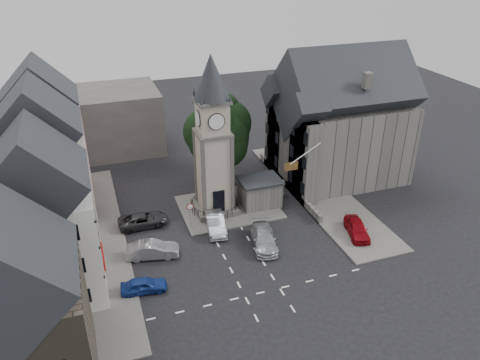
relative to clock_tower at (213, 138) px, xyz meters
name	(u,v)px	position (x,y,z in m)	size (l,w,h in m)	color
ground	(240,254)	(0.00, -7.99, -8.12)	(120.00, 120.00, 0.00)	black
pavement_west	(92,243)	(-12.50, -1.99, -8.05)	(6.00, 30.00, 0.14)	#595651
pavement_east	(318,191)	(12.00, 0.01, -8.05)	(6.00, 26.00, 0.14)	#595651
central_island	(229,207)	(1.50, 0.01, -8.04)	(10.00, 8.00, 0.16)	#595651
road_markings	(263,292)	(0.00, -13.49, -8.12)	(20.00, 8.00, 0.01)	silver
clock_tower	(213,138)	(0.00, 0.00, 0.00)	(4.86, 4.86, 16.25)	#4C4944
stone_shelter	(260,192)	(4.80, -0.49, -6.57)	(4.30, 3.30, 3.08)	#5E5A56
town_tree	(218,129)	(2.00, 5.01, -1.15)	(7.20, 7.20, 10.80)	black
warning_sign_post	(190,211)	(-3.20, -2.56, -6.09)	(0.70, 0.19, 2.85)	black
terrace_pink	(47,143)	(-15.50, 8.01, -1.54)	(8.10, 7.60, 12.80)	#D69398
terrace_cream	(45,176)	(-15.50, 0.01, -1.54)	(8.10, 7.60, 12.80)	beige
terrace_tudor	(44,227)	(-15.50, -7.99, -1.93)	(8.10, 7.60, 12.00)	silver
building_sw_stone	(16,324)	(-17.00, -16.99, -2.77)	(8.60, 7.60, 10.40)	#433D32
backdrop_west	(81,124)	(-12.00, 20.01, -4.12)	(20.00, 10.00, 8.00)	#4C4944
east_building	(338,127)	(15.59, 3.01, -1.86)	(14.40, 11.40, 12.60)	#5E5A56
east_boundary_wall	(288,184)	(9.20, 2.01, -7.67)	(0.40, 16.00, 0.90)	#5E5A56
flagpole	(305,154)	(8.00, -3.99, -1.12)	(3.68, 0.10, 2.74)	white
car_west_blue	(144,285)	(-8.96, -10.23, -7.49)	(1.48, 3.69, 1.26)	navy
car_west_silver	(153,250)	(-7.50, -5.89, -7.36)	(1.60, 4.60, 1.52)	gray
car_west_grey	(143,220)	(-7.50, -0.54, -7.45)	(2.24, 4.86, 1.35)	#2B2B2D
car_island_silver	(215,223)	(-1.00, -3.49, -7.34)	(1.65, 4.75, 1.56)	#95989D
car_island_east	(264,239)	(2.50, -7.49, -7.38)	(2.06, 5.08, 1.47)	#AEB0B6
car_east_red	(357,228)	(11.50, -8.84, -7.39)	(1.73, 4.31, 1.47)	maroon
pedestrian	(283,187)	(8.00, 0.75, -7.19)	(0.68, 0.44, 1.85)	#AA9B8C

